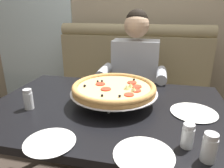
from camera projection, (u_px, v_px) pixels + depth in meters
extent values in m
cube|color=#998966|center=(127.00, 119.00, 2.09)|extent=(1.60, 0.60, 0.46)
cube|color=#998966|center=(133.00, 65.00, 2.29)|extent=(1.60, 0.18, 0.65)
cylinder|color=#998966|center=(134.00, 31.00, 2.17)|extent=(1.60, 0.14, 0.14)
cube|color=black|center=(107.00, 109.00, 1.19)|extent=(1.35, 0.91, 0.04)
cylinder|color=black|center=(51.00, 121.00, 1.80)|extent=(0.06, 0.06, 0.71)
cylinder|color=black|center=(198.00, 139.00, 1.55)|extent=(0.06, 0.06, 0.71)
cube|color=#2D3342|center=(131.00, 102.00, 1.74)|extent=(0.34, 0.40, 0.15)
cylinder|color=#2D3342|center=(113.00, 149.00, 1.64)|extent=(0.11, 0.11, 0.46)
cylinder|color=#2D3342|center=(138.00, 152.00, 1.59)|extent=(0.11, 0.11, 0.46)
cube|color=#B2B7C1|center=(135.00, 71.00, 1.88)|extent=(0.40, 0.22, 0.56)
cylinder|color=#B2B7C1|center=(104.00, 71.00, 1.70)|extent=(0.08, 0.28, 0.08)
cylinder|color=#B2B7C1|center=(161.00, 75.00, 1.61)|extent=(0.08, 0.28, 0.08)
sphere|color=#DBB28E|center=(137.00, 25.00, 1.72)|extent=(0.21, 0.21, 0.21)
sphere|color=black|center=(137.00, 21.00, 1.72)|extent=(0.19, 0.19, 0.19)
cylinder|color=silver|center=(109.00, 107.00, 1.09)|extent=(0.01, 0.01, 0.07)
cylinder|color=silver|center=(98.00, 92.00, 1.29)|extent=(0.01, 0.01, 0.07)
cylinder|color=silver|center=(135.00, 95.00, 1.24)|extent=(0.01, 0.01, 0.07)
torus|color=silver|center=(114.00, 93.00, 1.20)|extent=(0.27, 0.27, 0.01)
cylinder|color=silver|center=(114.00, 92.00, 1.19)|extent=(0.50, 0.50, 0.00)
cylinder|color=tan|center=(114.00, 90.00, 1.19)|extent=(0.48, 0.48, 0.02)
torus|color=tan|center=(114.00, 87.00, 1.18)|extent=(0.48, 0.48, 0.03)
cylinder|color=#E5C17A|center=(114.00, 88.00, 1.19)|extent=(0.42, 0.42, 0.01)
cylinder|color=red|center=(106.00, 89.00, 1.14)|extent=(0.06, 0.06, 0.01)
cylinder|color=red|center=(136.00, 87.00, 1.18)|extent=(0.06, 0.06, 0.01)
cylinder|color=red|center=(136.00, 90.00, 1.12)|extent=(0.05, 0.05, 0.01)
cylinder|color=red|center=(132.00, 82.00, 1.25)|extent=(0.06, 0.06, 0.01)
cylinder|color=red|center=(100.00, 84.00, 1.22)|extent=(0.06, 0.06, 0.01)
cylinder|color=red|center=(129.00, 95.00, 1.07)|extent=(0.05, 0.05, 0.01)
sphere|color=black|center=(103.00, 95.00, 1.05)|extent=(0.01, 0.01, 0.01)
sphere|color=black|center=(134.00, 80.00, 1.29)|extent=(0.01, 0.01, 0.01)
sphere|color=black|center=(85.00, 86.00, 1.19)|extent=(0.01, 0.01, 0.01)
sphere|color=black|center=(102.00, 81.00, 1.26)|extent=(0.01, 0.01, 0.01)
sphere|color=black|center=(98.00, 81.00, 1.26)|extent=(0.01, 0.01, 0.01)
sphere|color=black|center=(85.00, 86.00, 1.18)|extent=(0.01, 0.01, 0.01)
sphere|color=black|center=(120.00, 96.00, 1.04)|extent=(0.01, 0.01, 0.01)
cone|color=#CCC675|center=(127.00, 87.00, 1.14)|extent=(0.04, 0.04, 0.02)
cone|color=#CCC675|center=(134.00, 89.00, 1.12)|extent=(0.04, 0.04, 0.02)
cone|color=#CCC675|center=(131.00, 85.00, 1.17)|extent=(0.04, 0.04, 0.02)
cylinder|color=white|center=(187.00, 138.00, 0.81)|extent=(0.05, 0.05, 0.08)
cylinder|color=silver|center=(187.00, 142.00, 0.82)|extent=(0.04, 0.04, 0.04)
cylinder|color=silver|center=(189.00, 126.00, 0.80)|extent=(0.04, 0.04, 0.02)
cylinder|color=white|center=(29.00, 101.00, 1.13)|extent=(0.05, 0.05, 0.09)
cylinder|color=#A82D19|center=(29.00, 105.00, 1.14)|extent=(0.04, 0.04, 0.04)
cylinder|color=silver|center=(27.00, 91.00, 1.11)|extent=(0.05, 0.05, 0.02)
cylinder|color=white|center=(209.00, 150.00, 0.74)|extent=(0.05, 0.05, 0.09)
cylinder|color=#4C6633|center=(208.00, 155.00, 0.74)|extent=(0.04, 0.04, 0.04)
cylinder|color=silver|center=(211.00, 136.00, 0.72)|extent=(0.05, 0.05, 0.02)
cylinder|color=white|center=(50.00, 142.00, 0.85)|extent=(0.15, 0.15, 0.01)
cone|color=white|center=(50.00, 140.00, 0.85)|extent=(0.21, 0.21, 0.01)
cylinder|color=white|center=(144.00, 155.00, 0.78)|extent=(0.16, 0.16, 0.01)
cone|color=white|center=(144.00, 153.00, 0.77)|extent=(0.23, 0.23, 0.01)
cylinder|color=white|center=(194.00, 113.00, 1.10)|extent=(0.17, 0.17, 0.01)
cone|color=white|center=(194.00, 111.00, 1.09)|extent=(0.24, 0.24, 0.01)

